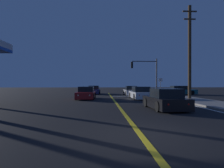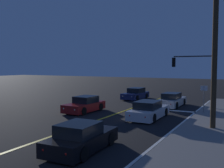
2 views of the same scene
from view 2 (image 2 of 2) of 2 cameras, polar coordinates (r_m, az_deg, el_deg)
name	(u,v)px [view 2 (image 2 of 2)]	position (r m, az deg, el deg)	size (l,w,h in m)	color
sidewalk_right	(199,140)	(14.73, 18.47, -11.62)	(3.20, 37.30, 0.15)	gray
lane_line_center	(81,126)	(17.60, -6.79, -9.11)	(0.20, 35.23, 0.01)	gold
lane_line_edge_right	(165,137)	(15.15, 11.43, -11.32)	(0.16, 35.23, 0.01)	white
stop_bar	(164,110)	(24.22, 11.40, -5.55)	(5.93, 0.50, 0.01)	white
car_parked_curb_red	(85,105)	(22.92, -6.02, -4.58)	(2.01, 4.22, 1.34)	maroon
car_following_oncoming_white	(149,111)	(20.13, 8.02, -5.78)	(1.97, 4.69, 1.34)	silver
car_far_approaching_black	(81,138)	(12.61, -6.77, -11.69)	(2.10, 4.24, 1.34)	black
car_distant_tail_silver	(172,100)	(26.47, 13.00, -3.51)	(1.87, 4.60, 1.34)	#B2B5BA
car_mid_block_navy	(136,94)	(31.57, 5.17, -2.22)	(2.03, 4.44, 1.34)	navy
traffic_signal_near_right	(197,71)	(25.58, 18.06, 2.77)	(3.83, 0.28, 5.28)	#38383D
utility_pole_right	(215,49)	(17.16, 21.58, 7.09)	(1.47, 0.33, 9.72)	#42301E
street_sign_corner	(204,95)	(22.75, 19.46, -2.20)	(0.56, 0.07, 2.41)	slate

